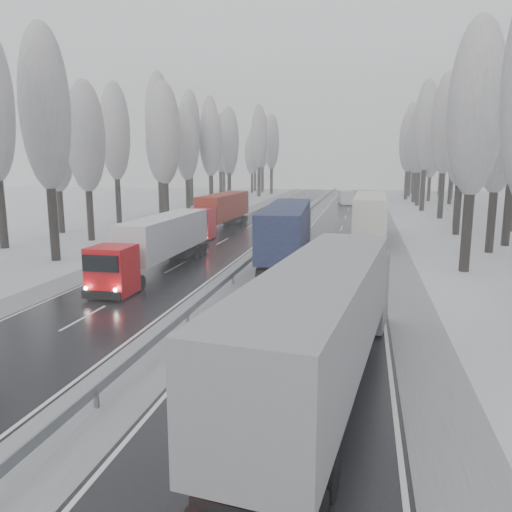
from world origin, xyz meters
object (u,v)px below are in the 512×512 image
at_px(truck_red_white, 160,240).
at_px(truck_red_red, 221,210).
at_px(box_truck_distant, 345,197).
at_px(truck_blue_box, 288,229).
at_px(truck_cream_box, 370,214).
at_px(truck_grey_tarp, 328,315).

bearing_deg(truck_red_white, truck_red_red, 94.62).
xyz_separation_m(box_truck_distant, truck_red_red, (-11.90, -37.78, 1.01)).
relative_size(box_truck_distant, truck_red_white, 0.49).
distance_m(truck_blue_box, truck_cream_box, 14.06).
xyz_separation_m(box_truck_distant, truck_red_white, (-10.18, -58.61, 0.86)).
relative_size(truck_cream_box, truck_red_red, 1.12).
distance_m(truck_cream_box, box_truck_distant, 41.70).
relative_size(truck_blue_box, truck_red_red, 1.12).
distance_m(truck_blue_box, truck_red_red, 19.20).
xyz_separation_m(truck_cream_box, truck_red_white, (-14.01, -17.11, -0.42)).
relative_size(truck_grey_tarp, truck_cream_box, 0.99).
height_order(box_truck_distant, truck_red_red, truck_red_red).
bearing_deg(truck_red_red, box_truck_distant, 73.59).
height_order(truck_grey_tarp, truck_blue_box, truck_blue_box).
height_order(truck_red_white, truck_red_red, truck_red_red).
bearing_deg(truck_red_red, truck_blue_box, -58.10).
relative_size(truck_grey_tarp, truck_red_white, 1.19).
xyz_separation_m(truck_grey_tarp, truck_red_red, (-14.18, 36.64, -0.24)).
xyz_separation_m(truck_grey_tarp, truck_red_white, (-12.46, 15.81, -0.40)).
height_order(truck_cream_box, truck_red_white, truck_cream_box).
height_order(box_truck_distant, truck_red_white, truck_red_white).
relative_size(truck_cream_box, truck_red_white, 1.20).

